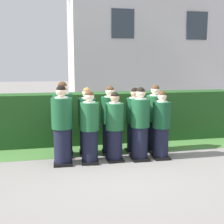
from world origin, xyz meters
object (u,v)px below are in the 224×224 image
student_front_row_4 (161,127)px  student_rear_row_2 (110,122)px  student_rear_row_1 (87,123)px  student_rear_row_3 (134,122)px  student_front_row_1 (90,129)px  student_front_row_0 (62,127)px  student_rear_row_4 (155,120)px  student_front_row_3 (140,126)px  student_rear_row_0 (63,121)px  student_front_row_2 (115,128)px

student_front_row_4 → student_rear_row_2: student_rear_row_2 is taller
student_rear_row_1 → student_rear_row_2: bearing=-6.8°
student_rear_row_3 → student_rear_row_1: bearing=176.0°
student_front_row_1 → student_rear_row_2: size_ratio=0.97×
student_rear_row_3 → student_front_row_4: bearing=-49.4°
student_rear_row_2 → student_rear_row_1: bearing=173.2°
student_rear_row_1 → student_rear_row_2: size_ratio=0.98×
student_front_row_0 → student_rear_row_3: (1.73, 0.49, -0.06)m
student_front_row_0 → student_rear_row_4: bearing=13.0°
student_front_row_3 → student_rear_row_4: 0.78m
student_rear_row_0 → student_rear_row_4: student_rear_row_0 is taller
student_front_row_3 → student_rear_row_0: (-1.66, 0.59, 0.05)m
student_front_row_1 → student_rear_row_3: bearing=24.4°
student_front_row_0 → student_front_row_1: bearing=-3.2°
student_front_row_4 → student_front_row_2: bearing=177.2°
student_front_row_3 → student_rear_row_3: (0.03, 0.53, -0.03)m
student_rear_row_3 → student_rear_row_4: bearing=3.2°
student_rear_row_1 → student_rear_row_4: size_ratio=0.98×
student_front_row_4 → student_rear_row_4: student_rear_row_4 is taller
student_front_row_2 → student_rear_row_2: student_rear_row_2 is taller
student_front_row_2 → student_rear_row_0: 1.22m
student_rear_row_3 → student_front_row_1: bearing=-155.6°
student_front_row_2 → student_rear_row_3: size_ratio=0.97×
student_rear_row_0 → student_rear_row_1: (0.55, 0.03, -0.07)m
student_front_row_4 → student_rear_row_1: 1.72m
student_front_row_4 → student_rear_row_4: size_ratio=0.94×
student_rear_row_2 → student_front_row_0: bearing=-156.0°
student_rear_row_4 → student_front_row_2: bearing=-154.8°
student_front_row_2 → student_front_row_3: student_front_row_3 is taller
student_front_row_4 → student_rear_row_3: size_ratio=0.98×
student_front_row_1 → student_rear_row_4: student_rear_row_4 is taller
student_front_row_3 → student_rear_row_1: bearing=151.0°
student_rear_row_0 → student_rear_row_4: 2.21m
student_rear_row_3 → student_rear_row_4: student_rear_row_4 is taller
student_front_row_3 → student_front_row_2: bearing=176.1°
student_front_row_3 → student_rear_row_2: (-0.57, 0.55, -0.00)m
student_rear_row_0 → student_front_row_4: bearing=-15.6°
student_front_row_2 → student_rear_row_0: (-1.09, 0.55, 0.10)m
student_front_row_4 → student_rear_row_0: size_ratio=0.89×
student_rear_row_2 → student_front_row_4: bearing=-27.9°
student_front_row_2 → student_rear_row_1: bearing=133.1°
student_rear_row_1 → student_rear_row_4: bearing=-1.8°
student_front_row_4 → student_rear_row_3: student_rear_row_3 is taller
student_rear_row_0 → student_rear_row_1: 0.56m
student_front_row_2 → student_front_row_4: 1.06m
student_front_row_1 → student_rear_row_4: size_ratio=0.96×
student_front_row_3 → student_rear_row_1: student_front_row_3 is taller
student_rear_row_1 → student_rear_row_4: (1.65, -0.05, 0.02)m
student_front_row_3 → student_front_row_0: bearing=178.5°
student_rear_row_3 → student_rear_row_2: bearing=178.5°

